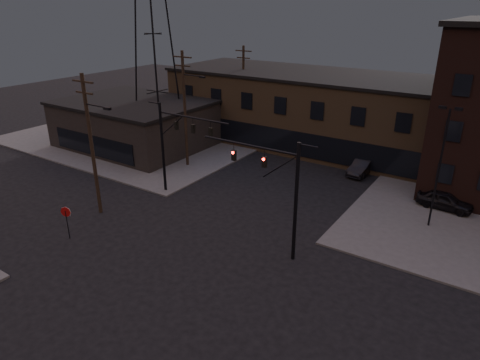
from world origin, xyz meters
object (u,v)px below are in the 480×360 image
Objects in this scene: traffic_signal_near at (280,186)px; car_crossing at (362,167)px; parked_car_lot_b at (475,196)px; parked_car_lot_a at (445,200)px; traffic_signal_far at (173,140)px; stop_sign at (66,215)px.

car_crossing is at bearing 90.52° from traffic_signal_near.
traffic_signal_near reaches higher than parked_car_lot_b.
parked_car_lot_a is 9.19m from car_crossing.
traffic_signal_far reaches higher than car_crossing.
traffic_signal_far is 1.78× the size of parked_car_lot_b.
traffic_signal_far is 22.72m from parked_car_lot_a.
traffic_signal_near is at bearing -86.33° from car_crossing.
traffic_signal_far is 18.74m from car_crossing.
stop_sign is at bearing -154.10° from traffic_signal_near.
parked_car_lot_a is at bearing 125.14° from parked_car_lot_b.
parked_car_lot_a is (20.13, 9.69, -4.14)m from traffic_signal_far.
parked_car_lot_a reaches higher than car_crossing.
parked_car_lot_a is (8.05, 13.19, -4.05)m from traffic_signal_near.
traffic_signal_far is at bearing 163.83° from traffic_signal_near.
parked_car_lot_b is at bearing -32.68° from parked_car_lot_a.
traffic_signal_far reaches higher than parked_car_lot_b.
car_crossing is at bearing 49.22° from traffic_signal_far.
traffic_signal_near is at bearing 129.94° from parked_car_lot_b.
car_crossing is (-10.08, 1.66, -0.07)m from parked_car_lot_b.
parked_car_lot_a is 3.10m from parked_car_lot_b.
car_crossing is (-0.16, 17.32, -4.20)m from traffic_signal_near.
traffic_signal_near is at bearing 153.09° from parked_car_lot_a.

